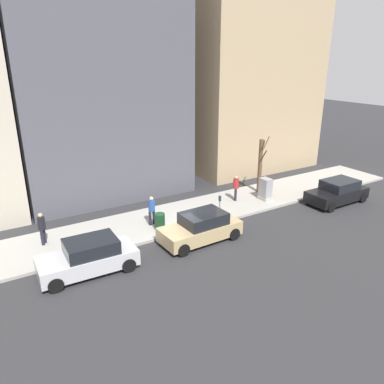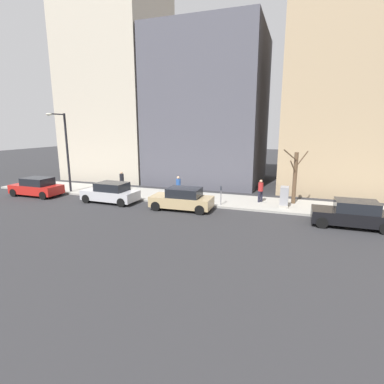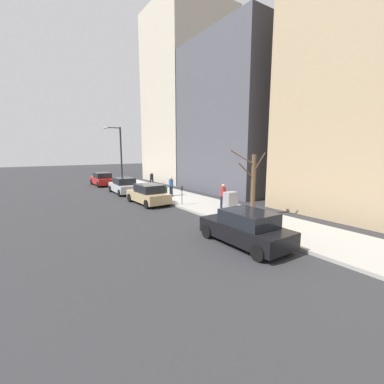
{
  "view_description": "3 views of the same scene",
  "coord_description": "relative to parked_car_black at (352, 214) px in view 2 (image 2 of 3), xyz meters",
  "views": [
    {
      "loc": [
        -15.67,
        8.99,
        9.02
      ],
      "look_at": [
        1.22,
        -1.39,
        1.77
      ],
      "focal_mm": 35.0,
      "sensor_mm": 36.0,
      "label": 1
    },
    {
      "loc": [
        -19.65,
        -7.73,
        5.55
      ],
      "look_at": [
        0.28,
        -0.67,
        0.95
      ],
      "focal_mm": 28.0,
      "sensor_mm": 36.0,
      "label": 2
    },
    {
      "loc": [
        -9.19,
        -18.44,
        4.05
      ],
      "look_at": [
        -0.19,
        -5.05,
        1.44
      ],
      "focal_mm": 24.0,
      "sensor_mm": 36.0,
      "label": 3
    }
  ],
  "objects": [
    {
      "name": "trash_bin",
      "position": [
        2.2,
        11.71,
        -0.14
      ],
      "size": [
        0.56,
        0.56,
        0.9
      ],
      "primitive_type": "cylinder",
      "color": "#14381E",
      "rests_on": "sidewalk"
    },
    {
      "name": "parked_car_tan",
      "position": [
        0.15,
        10.39,
        0.0
      ],
      "size": [
        2.03,
        4.25,
        1.52
      ],
      "rotation": [
        0.0,
        0.0,
        0.03
      ],
      "color": "tan",
      "rests_on": "ground"
    },
    {
      "name": "parked_car_black",
      "position": [
        0.0,
        0.0,
        0.0
      ],
      "size": [
        1.92,
        4.2,
        1.52
      ],
      "rotation": [
        0.0,
        0.0,
        -0.0
      ],
      "color": "black",
      "rests_on": "ground"
    },
    {
      "name": "parking_meter",
      "position": [
        1.75,
        8.08,
        0.24
      ],
      "size": [
        0.14,
        0.1,
        1.35
      ],
      "color": "slate",
      "rests_on": "sidewalk"
    },
    {
      "name": "bare_tree",
      "position": [
        3.87,
        3.25,
        1.37
      ],
      "size": [
        1.34,
        1.62,
        3.96
      ],
      "color": "brown",
      "rests_on": "sidewalk"
    },
    {
      "name": "pedestrian_far_corner",
      "position": [
        3.73,
        17.42,
        0.35
      ],
      "size": [
        0.36,
        0.36,
        1.66
      ],
      "rotation": [
        0.0,
        0.0,
        2.57
      ],
      "color": "#1E1E2D",
      "rests_on": "sidewalk"
    },
    {
      "name": "office_tower_left",
      "position": [
        12.12,
        -0.64,
        11.62
      ],
      "size": [
        10.64,
        10.64,
        24.71
      ],
      "primitive_type": "cube",
      "color": "tan",
      "rests_on": "ground"
    },
    {
      "name": "pedestrian_midblock",
      "position": [
        2.95,
        11.81,
        0.35
      ],
      "size": [
        0.36,
        0.4,
        1.66
      ],
      "rotation": [
        0.0,
        0.0,
        1.66
      ],
      "color": "#1E1E2D",
      "rests_on": "sidewalk"
    },
    {
      "name": "parked_car_red",
      "position": [
        0.07,
        23.19,
        0.0
      ],
      "size": [
        1.93,
        4.2,
        1.52
      ],
      "rotation": [
        0.0,
        0.0,
        -0.0
      ],
      "color": "red",
      "rests_on": "ground"
    },
    {
      "name": "office_tower_right",
      "position": [
        11.57,
        22.28,
        10.09
      ],
      "size": [
        9.53,
        9.53,
        21.65
      ],
      "primitive_type": "cube",
      "color": "#BCB29E",
      "rests_on": "ground"
    },
    {
      "name": "utility_box",
      "position": [
        2.6,
        3.83,
        0.11
      ],
      "size": [
        0.83,
        0.61,
        1.43
      ],
      "color": "#A8A399",
      "rests_on": "sidewalk"
    },
    {
      "name": "sidewalk",
      "position": [
        3.3,
        10.87,
        -0.66
      ],
      "size": [
        4.0,
        36.0,
        0.15
      ],
      "primitive_type": "cube",
      "color": "#9E9B93",
      "rests_on": "ground"
    },
    {
      "name": "streetlamp",
      "position": [
        1.58,
        21.33,
        3.28
      ],
      "size": [
        1.97,
        0.32,
        6.5
      ],
      "color": "black",
      "rests_on": "sidewalk"
    },
    {
      "name": "office_block_center",
      "position": [
        12.15,
        11.97,
        6.56
      ],
      "size": [
        10.71,
        10.71,
        14.6
      ],
      "primitive_type": "cube",
      "color": "#4C4C56",
      "rests_on": "ground"
    },
    {
      "name": "ground_plane",
      "position": [
        1.3,
        10.87,
        -0.74
      ],
      "size": [
        120.0,
        120.0,
        0.0
      ],
      "primitive_type": "plane",
      "color": "#2B2B2D"
    },
    {
      "name": "pedestrian_near_meter",
      "position": [
        3.51,
        5.55,
        0.35
      ],
      "size": [
        0.36,
        0.36,
        1.66
      ],
      "rotation": [
        0.0,
        0.0,
        2.45
      ],
      "color": "#1E1E2D",
      "rests_on": "sidewalk"
    },
    {
      "name": "parked_car_silver",
      "position": [
        0.24,
        16.18,
        0.0
      ],
      "size": [
        2.05,
        4.26,
        1.52
      ],
      "rotation": [
        0.0,
        0.0,
        -0.03
      ],
      "color": "#B7B7BC",
      "rests_on": "ground"
    }
  ]
}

